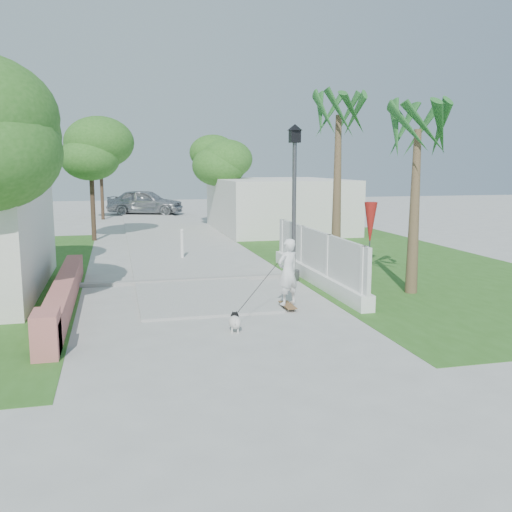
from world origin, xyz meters
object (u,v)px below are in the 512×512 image
object	(u,v)px
bollard	(182,243)
patio_umbrella	(370,224)
dog	(235,321)
parked_car	(145,202)
skateboarder	(263,285)
street_lamp	(294,197)

from	to	relation	value
bollard	patio_umbrella	xyz separation A→B (m)	(4.60, -5.50, 1.10)
dog	parked_car	world-z (taller)	parked_car
parked_car	patio_umbrella	bearing A→B (deg)	-148.33
skateboarder	parked_car	distance (m)	27.06
patio_umbrella	parked_car	distance (m)	24.89
street_lamp	parked_car	world-z (taller)	street_lamp
street_lamp	dog	bearing A→B (deg)	-120.25
skateboarder	dog	xyz separation A→B (m)	(-0.83, -0.97, -0.50)
street_lamp	dog	xyz separation A→B (m)	(-2.69, -4.62, -2.22)
bollard	skateboarder	bearing A→B (deg)	-84.16
patio_umbrella	parked_car	size ratio (longest dim) A/B	0.46
bollard	patio_umbrella	size ratio (longest dim) A/B	0.47
bollard	patio_umbrella	distance (m)	7.25
skateboarder	parked_car	bearing A→B (deg)	-111.98
street_lamp	bollard	world-z (taller)	street_lamp
street_lamp	parked_car	size ratio (longest dim) A/B	0.89
street_lamp	skateboarder	bearing A→B (deg)	-117.12
street_lamp	patio_umbrella	world-z (taller)	street_lamp
street_lamp	dog	distance (m)	5.79
bollard	dog	world-z (taller)	bollard
street_lamp	patio_umbrella	bearing A→B (deg)	-27.76
street_lamp	bollard	bearing A→B (deg)	120.96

